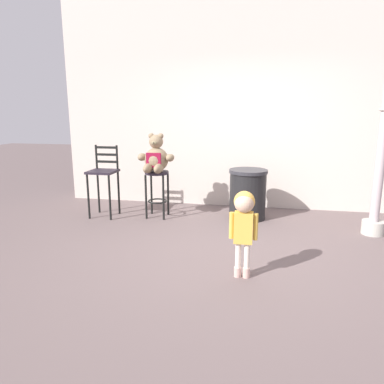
{
  "coord_description": "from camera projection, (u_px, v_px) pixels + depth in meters",
  "views": [
    {
      "loc": [
        0.31,
        -3.97,
        1.61
      ],
      "look_at": [
        -0.55,
        0.39,
        0.6
      ],
      "focal_mm": 33.79,
      "sensor_mm": 36.0,
      "label": 1
    }
  ],
  "objects": [
    {
      "name": "ground_plane",
      "position": [
        232.0,
        252.0,
        4.21
      ],
      "size": [
        24.0,
        24.0,
        0.0
      ],
      "primitive_type": "plane",
      "color": "#655554"
    },
    {
      "name": "building_wall",
      "position": [
        247.0,
        95.0,
        5.94
      ],
      "size": [
        6.28,
        0.3,
        3.7
      ],
      "primitive_type": "cube",
      "color": "beige",
      "rests_on": "ground_plane"
    },
    {
      "name": "teddy_bear",
      "position": [
        156.0,
        158.0,
        5.37
      ],
      "size": [
        0.56,
        0.5,
        0.57
      ],
      "color": "#8A7458",
      "rests_on": "bar_stool_with_teddy"
    },
    {
      "name": "trash_bin",
      "position": [
        248.0,
        194.0,
        5.44
      ],
      "size": [
        0.57,
        0.57,
        0.75
      ],
      "color": "black",
      "rests_on": "ground_plane"
    },
    {
      "name": "bar_stool_with_teddy",
      "position": [
        157.0,
        185.0,
        5.49
      ],
      "size": [
        0.36,
        0.36,
        0.71
      ],
      "color": "black",
      "rests_on": "ground_plane"
    },
    {
      "name": "child_walking",
      "position": [
        244.0,
        216.0,
        3.45
      ],
      "size": [
        0.28,
        0.22,
        0.87
      ],
      "rotation": [
        0.0,
        0.0,
        -2.82
      ],
      "color": "#D2A699",
      "rests_on": "ground_plane"
    },
    {
      "name": "lamppost",
      "position": [
        382.0,
        151.0,
        4.57
      ],
      "size": [
        0.29,
        0.29,
        2.8
      ],
      "color": "#B4B0A5",
      "rests_on": "ground_plane"
    },
    {
      "name": "bar_chair_empty",
      "position": [
        104.0,
        175.0,
        5.52
      ],
      "size": [
        0.4,
        0.4,
        1.09
      ],
      "color": "black",
      "rests_on": "ground_plane"
    }
  ]
}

